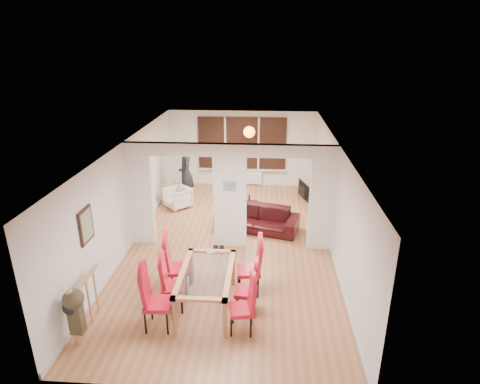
# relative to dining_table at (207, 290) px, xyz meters

# --- Properties ---
(floor) EXTENTS (5.00, 9.00, 0.01)m
(floor) POSITION_rel_dining_table_xyz_m (0.21, 2.57, -0.40)
(floor) COLOR #AD6F45
(floor) RESTS_ON ground
(room_walls) EXTENTS (5.00, 9.00, 2.60)m
(room_walls) POSITION_rel_dining_table_xyz_m (0.21, 2.57, 0.90)
(room_walls) COLOR silver
(room_walls) RESTS_ON floor
(divider_wall) EXTENTS (5.00, 0.18, 2.60)m
(divider_wall) POSITION_rel_dining_table_xyz_m (0.21, 2.57, 0.90)
(divider_wall) COLOR white
(divider_wall) RESTS_ON floor
(bay_window_blinds) EXTENTS (3.00, 0.08, 1.80)m
(bay_window_blinds) POSITION_rel_dining_table_xyz_m (0.21, 7.01, 1.10)
(bay_window_blinds) COLOR black
(bay_window_blinds) RESTS_ON room_walls
(radiator) EXTENTS (1.40, 0.08, 0.50)m
(radiator) POSITION_rel_dining_table_xyz_m (0.21, 6.97, -0.10)
(radiator) COLOR white
(radiator) RESTS_ON floor
(pendant_light) EXTENTS (0.36, 0.36, 0.36)m
(pendant_light) POSITION_rel_dining_table_xyz_m (0.51, 5.87, 1.75)
(pendant_light) COLOR orange
(pendant_light) RESTS_ON room_walls
(stair_newel) EXTENTS (0.40, 1.20, 1.10)m
(stair_newel) POSITION_rel_dining_table_xyz_m (-2.04, -0.63, 0.15)
(stair_newel) COLOR tan
(stair_newel) RESTS_ON floor
(wall_poster) EXTENTS (0.04, 0.52, 0.67)m
(wall_poster) POSITION_rel_dining_table_xyz_m (-2.26, 0.17, 1.20)
(wall_poster) COLOR gray
(wall_poster) RESTS_ON room_walls
(pillar_photo) EXTENTS (0.30, 0.03, 0.25)m
(pillar_photo) POSITION_rel_dining_table_xyz_m (0.21, 2.47, 1.20)
(pillar_photo) COLOR #4C8CD8
(pillar_photo) RESTS_ON divider_wall
(dining_table) EXTENTS (0.97, 1.73, 0.81)m
(dining_table) POSITION_rel_dining_table_xyz_m (0.00, 0.00, 0.00)
(dining_table) COLOR #A8683E
(dining_table) RESTS_ON floor
(dining_chair_la) EXTENTS (0.50, 0.50, 1.17)m
(dining_chair_la) POSITION_rel_dining_table_xyz_m (-0.77, -0.60, 0.18)
(dining_chair_la) COLOR #B11225
(dining_chair_la) RESTS_ON floor
(dining_chair_lb) EXTENTS (0.47, 0.47, 1.07)m
(dining_chair_lb) POSITION_rel_dining_table_xyz_m (-0.62, -0.02, 0.13)
(dining_chair_lb) COLOR #B11225
(dining_chair_lb) RESTS_ON floor
(dining_chair_lc) EXTENTS (0.53, 0.53, 1.16)m
(dining_chair_lc) POSITION_rel_dining_table_xyz_m (-0.66, 0.55, 0.18)
(dining_chair_lc) COLOR #B11225
(dining_chair_lc) RESTS_ON floor
(dining_chair_ra) EXTENTS (0.49, 0.49, 1.05)m
(dining_chair_ra) POSITION_rel_dining_table_xyz_m (0.70, -0.59, 0.12)
(dining_chair_ra) COLOR #B11225
(dining_chair_ra) RESTS_ON floor
(dining_chair_rb) EXTENTS (0.43, 0.43, 1.01)m
(dining_chair_rb) POSITION_rel_dining_table_xyz_m (0.75, -0.04, 0.10)
(dining_chair_rb) COLOR #B11225
(dining_chair_rb) RESTS_ON floor
(dining_chair_rc) EXTENTS (0.51, 0.51, 1.17)m
(dining_chair_rc) POSITION_rel_dining_table_xyz_m (0.77, 0.59, 0.18)
(dining_chair_rc) COLOR #B11225
(dining_chair_rc) RESTS_ON floor
(sofa) EXTENTS (2.35, 1.39, 0.64)m
(sofa) POSITION_rel_dining_table_xyz_m (0.85, 3.49, -0.08)
(sofa) COLOR black
(sofa) RESTS_ON floor
(armchair) EXTENTS (0.98, 0.98, 0.64)m
(armchair) POSITION_rel_dining_table_xyz_m (-1.61, 4.83, -0.08)
(armchair) COLOR beige
(armchair) RESTS_ON floor
(person) EXTENTS (0.79, 0.64, 1.87)m
(person) POSITION_rel_dining_table_xyz_m (-1.43, 5.36, 0.53)
(person) COLOR black
(person) RESTS_ON floor
(television) EXTENTS (0.91, 0.38, 0.52)m
(television) POSITION_rel_dining_table_xyz_m (2.21, 5.84, -0.14)
(television) COLOR black
(television) RESTS_ON floor
(coffee_table) EXTENTS (1.05, 0.73, 0.22)m
(coffee_table) POSITION_rel_dining_table_xyz_m (0.36, 4.82, -0.29)
(coffee_table) COLOR black
(coffee_table) RESTS_ON floor
(bottle) EXTENTS (0.06, 0.06, 0.25)m
(bottle) POSITION_rel_dining_table_xyz_m (0.57, 4.86, -0.06)
(bottle) COLOR #143F19
(bottle) RESTS_ON coffee_table
(bowl) EXTENTS (0.20, 0.20, 0.05)m
(bowl) POSITION_rel_dining_table_xyz_m (0.11, 4.93, -0.16)
(bowl) COLOR black
(bowl) RESTS_ON coffee_table
(shoes) EXTENTS (0.26, 0.28, 0.11)m
(shoes) POSITION_rel_dining_table_xyz_m (-0.05, 2.17, -0.35)
(shoes) COLOR black
(shoes) RESTS_ON floor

